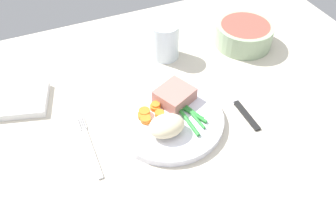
{
  "coord_description": "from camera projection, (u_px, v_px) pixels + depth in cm",
  "views": [
    {
      "loc": [
        -19.55,
        -44.9,
        56.46
      ],
      "look_at": [
        0.04,
        0.44,
        4.6
      ],
      "focal_mm": 37.11,
      "sensor_mm": 36.0,
      "label": 1
    }
  ],
  "objects": [
    {
      "name": "dining_table",
      "position": [
        169.0,
        125.0,
        0.74
      ],
      "size": [
        120.0,
        90.0,
        2.0
      ],
      "color": "beige",
      "rests_on": "ground"
    },
    {
      "name": "dinner_plate",
      "position": [
        168.0,
        118.0,
        0.73
      ],
      "size": [
        23.02,
        23.02,
        1.6
      ],
      "primitive_type": "cylinder",
      "color": "white",
      "rests_on": "dining_table"
    },
    {
      "name": "meat_portion",
      "position": [
        175.0,
        95.0,
        0.74
      ],
      "size": [
        9.47,
        9.16,
        2.9
      ],
      "primitive_type": "cube",
      "rotation": [
        0.0,
        0.0,
        0.43
      ],
      "color": "#B2756B",
      "rests_on": "dinner_plate"
    },
    {
      "name": "mashed_potatoes",
      "position": [
        167.0,
        126.0,
        0.68
      ],
      "size": [
        7.27,
        5.52,
        3.86
      ],
      "primitive_type": "ellipsoid",
      "color": "beige",
      "rests_on": "dinner_plate"
    },
    {
      "name": "carrot_slices",
      "position": [
        150.0,
        113.0,
        0.72
      ],
      "size": [
        5.48,
        4.79,
        1.28
      ],
      "color": "orange",
      "rests_on": "dinner_plate"
    },
    {
      "name": "green_beans",
      "position": [
        192.0,
        117.0,
        0.72
      ],
      "size": [
        4.36,
        9.81,
        0.81
      ],
      "color": "#2D8C38",
      "rests_on": "dinner_plate"
    },
    {
      "name": "fork",
      "position": [
        90.0,
        146.0,
        0.69
      ],
      "size": [
        1.44,
        16.6,
        0.4
      ],
      "rotation": [
        0.0,
        0.0,
        -0.03
      ],
      "color": "silver",
      "rests_on": "dining_table"
    },
    {
      "name": "knife",
      "position": [
        234.0,
        100.0,
        0.78
      ],
      "size": [
        1.7,
        20.5,
        0.64
      ],
      "rotation": [
        0.0,
        0.0,
        0.03
      ],
      "color": "black",
      "rests_on": "dining_table"
    },
    {
      "name": "water_glass",
      "position": [
        165.0,
        43.0,
        0.86
      ],
      "size": [
        6.99,
        6.99,
        9.18
      ],
      "color": "silver",
      "rests_on": "dining_table"
    },
    {
      "name": "salad_bowl",
      "position": [
        244.0,
        33.0,
        0.9
      ],
      "size": [
        14.82,
        14.82,
        5.76
      ],
      "color": "#99B28C",
      "rests_on": "dining_table"
    },
    {
      "name": "napkin",
      "position": [
        18.0,
        101.0,
        0.76
      ],
      "size": [
        15.08,
        13.29,
        1.64
      ],
      "primitive_type": "cube",
      "rotation": [
        0.0,
        0.0,
        -0.27
      ],
      "color": "white",
      "rests_on": "dining_table"
    }
  ]
}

